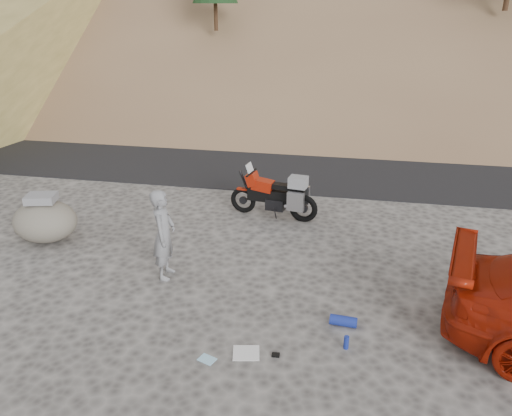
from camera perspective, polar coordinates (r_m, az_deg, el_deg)
The scene contains 10 objects.
ground at distance 10.34m, azimuth -2.84°, elevation -9.07°, with size 140.00×140.00×0.00m, color #474441.
road at distance 18.48m, azimuth 3.79°, elevation 5.50°, with size 120.00×7.00×0.05m, color black.
motorcycle at distance 13.29m, azimuth 2.44°, elevation 1.41°, with size 2.45×0.93×1.46m.
man at distance 10.92m, azimuth -10.13°, elevation -7.59°, with size 0.71×0.46×1.94m, color gray.
boulder at distance 13.08m, azimuth -22.97°, elevation -1.33°, with size 1.59×1.36×1.18m.
gear_white_cloth at distance 8.65m, azimuth -1.13°, elevation -16.23°, with size 0.44×0.39×0.01m, color white.
gear_blue_mat at distance 9.34m, azimuth 9.96°, elevation -12.59°, with size 0.19×0.19×0.48m, color navy.
gear_bottle at distance 8.81m, azimuth 10.28°, elevation -14.88°, with size 0.09×0.09×0.24m, color navy.
gear_glove_a at distance 8.59m, azimuth 2.27°, elevation -16.43°, with size 0.13×0.09×0.04m, color black.
gear_blue_cloth at distance 8.56m, azimuth -5.62°, elevation -16.83°, with size 0.28×0.20×0.01m, color #9CD3F1.
Camera 1 is at (2.18, -8.53, 5.43)m, focal length 35.00 mm.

